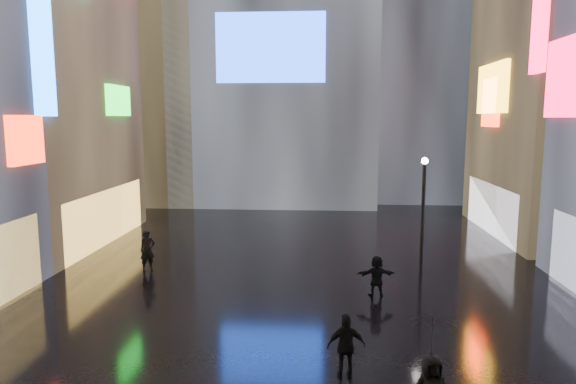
{
  "coord_description": "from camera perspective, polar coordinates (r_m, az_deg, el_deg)",
  "views": [
    {
      "loc": [
        0.91,
        -1.27,
        6.92
      ],
      "look_at": [
        0.0,
        12.0,
        5.0
      ],
      "focal_mm": 32.0,
      "sensor_mm": 36.0,
      "label": 1
    }
  ],
  "objects": [
    {
      "name": "pedestrian_6",
      "position": [
        24.39,
        -15.34,
        -6.29
      ],
      "size": [
        0.82,
        0.77,
        1.87
      ],
      "primitive_type": "imported",
      "rotation": [
        0.0,
        0.0,
        0.63
      ],
      "color": "black",
      "rests_on": "ground"
    },
    {
      "name": "building_left_far",
      "position": [
        32.34,
        -28.58,
        14.45
      ],
      "size": [
        10.28,
        12.0,
        22.0
      ],
      "color": "black",
      "rests_on": "ground"
    },
    {
      "name": "tower_flank_left",
      "position": [
        46.17,
        -15.52,
        15.48
      ],
      "size": [
        10.0,
        10.0,
        26.0
      ],
      "primitive_type": "cube",
      "color": "black",
      "rests_on": "ground"
    },
    {
      "name": "tower_flank_right",
      "position": [
        49.01,
        14.21,
        19.83
      ],
      "size": [
        12.0,
        12.0,
        34.0
      ],
      "primitive_type": "cube",
      "color": "black",
      "rests_on": "ground"
    },
    {
      "name": "pedestrian_3",
      "position": [
        14.39,
        6.5,
        -16.65
      ],
      "size": [
        1.07,
        0.53,
        1.77
      ],
      "primitive_type": "imported",
      "rotation": [
        0.0,
        0.0,
        3.24
      ],
      "color": "black",
      "rests_on": "ground"
    },
    {
      "name": "pedestrian_5",
      "position": [
        20.59,
        9.82,
        -9.19
      ],
      "size": [
        1.55,
        0.66,
        1.61
      ],
      "primitive_type": "imported",
      "rotation": [
        0.0,
        0.0,
        3.27
      ],
      "color": "black",
      "rests_on": "ground"
    },
    {
      "name": "lamp_far",
      "position": [
        23.69,
        14.77,
        -1.73
      ],
      "size": [
        0.3,
        0.3,
        5.2
      ],
      "color": "black",
      "rests_on": "ground"
    },
    {
      "name": "umbrella_2",
      "position": [
        12.04,
        15.82,
        -15.11
      ],
      "size": [
        1.43,
        1.43,
        0.92
      ],
      "primitive_type": "imported",
      "rotation": [
        0.0,
        0.0,
        0.71
      ],
      "color": "black",
      "rests_on": "pedestrian_4"
    },
    {
      "name": "ground",
      "position": [
        22.39,
        1.43,
        -9.8
      ],
      "size": [
        140.0,
        140.0,
        0.0
      ],
      "primitive_type": "plane",
      "color": "black",
      "rests_on": "ground"
    }
  ]
}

